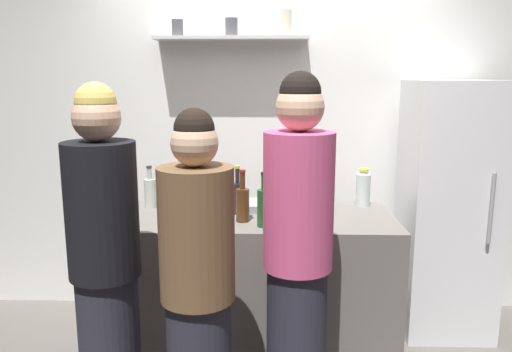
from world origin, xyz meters
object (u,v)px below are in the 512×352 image
(baking_pan, at_px, (273,206))
(refrigerator, at_px, (448,209))
(wine_bottle_pale_glass, at_px, (150,192))
(water_bottle_plastic, at_px, (363,189))
(person_brown_jacket, at_px, (198,291))
(wine_bottle_green_glass, at_px, (264,206))
(wine_bottle_amber_glass, at_px, (243,203))
(wine_bottle_dark_glass, at_px, (238,196))
(person_pink_top, at_px, (298,257))
(utensil_holder, at_px, (298,213))
(person_blonde, at_px, (105,265))

(baking_pan, bearing_deg, refrigerator, 10.35)
(wine_bottle_pale_glass, relative_size, water_bottle_plastic, 1.10)
(person_brown_jacket, bearing_deg, refrigerator, 48.18)
(baking_pan, height_order, wine_bottle_green_glass, wine_bottle_green_glass)
(wine_bottle_amber_glass, bearing_deg, wine_bottle_dark_glass, 103.41)
(wine_bottle_dark_glass, height_order, person_pink_top, person_pink_top)
(baking_pan, xyz_separation_m, person_pink_top, (0.11, -0.80, -0.05))
(utensil_holder, xyz_separation_m, wine_bottle_dark_glass, (-0.37, 0.20, 0.05))
(water_bottle_plastic, bearing_deg, utensil_holder, -137.24)
(refrigerator, bearing_deg, water_bottle_plastic, -170.43)
(baking_pan, height_order, utensil_holder, utensil_holder)
(wine_bottle_green_glass, height_order, person_blonde, person_blonde)
(refrigerator, relative_size, wine_bottle_green_glass, 5.50)
(refrigerator, height_order, wine_bottle_amber_glass, refrigerator)
(wine_bottle_amber_glass, bearing_deg, wine_bottle_pale_glass, 153.36)
(wine_bottle_dark_glass, height_order, person_blonde, person_blonde)
(wine_bottle_dark_glass, height_order, wine_bottle_amber_glass, wine_bottle_amber_glass)
(refrigerator, relative_size, wine_bottle_dark_glass, 5.71)
(water_bottle_plastic, bearing_deg, wine_bottle_dark_glass, -165.05)
(refrigerator, height_order, person_brown_jacket, refrigerator)
(refrigerator, xyz_separation_m, person_pink_top, (-1.08, -1.02, 0.03))
(person_pink_top, xyz_separation_m, person_brown_jacket, (-0.46, -0.21, -0.09))
(wine_bottle_dark_glass, bearing_deg, wine_bottle_pale_glass, 166.39)
(refrigerator, relative_size, person_brown_jacket, 1.06)
(water_bottle_plastic, xyz_separation_m, person_brown_jacket, (-0.94, -1.13, -0.23))
(refrigerator, xyz_separation_m, water_bottle_plastic, (-0.60, -0.10, 0.16))
(wine_bottle_pale_glass, distance_m, person_blonde, 0.93)
(wine_bottle_green_glass, bearing_deg, wine_bottle_dark_glass, 121.50)
(utensil_holder, height_order, wine_bottle_pale_glass, wine_bottle_pale_glass)
(baking_pan, distance_m, wine_bottle_pale_glass, 0.81)
(wine_bottle_pale_glass, bearing_deg, utensil_holder, -19.63)
(wine_bottle_dark_glass, relative_size, person_brown_jacket, 0.19)
(person_brown_jacket, distance_m, person_blonde, 0.49)
(utensil_holder, xyz_separation_m, wine_bottle_green_glass, (-0.20, -0.07, 0.06))
(wine_bottle_green_glass, xyz_separation_m, water_bottle_plastic, (0.65, 0.49, -0.01))
(wine_bottle_amber_glass, height_order, person_blonde, person_blonde)
(wine_bottle_amber_glass, distance_m, person_brown_jacket, 0.79)
(utensil_holder, height_order, water_bottle_plastic, water_bottle_plastic)
(utensil_holder, height_order, wine_bottle_green_glass, wine_bottle_green_glass)
(wine_bottle_amber_glass, height_order, person_pink_top, person_pink_top)
(utensil_holder, relative_size, wine_bottle_dark_glass, 0.68)
(baking_pan, relative_size, utensil_holder, 1.64)
(wine_bottle_dark_glass, bearing_deg, baking_pan, 24.34)
(wine_bottle_green_glass, bearing_deg, person_blonde, -146.60)
(refrigerator, xyz_separation_m, person_brown_jacket, (-1.54, -1.23, -0.06))
(refrigerator, relative_size, utensil_holder, 8.38)
(wine_bottle_dark_glass, bearing_deg, utensil_holder, -28.27)
(wine_bottle_dark_glass, distance_m, person_brown_jacket, 0.94)
(wine_bottle_pale_glass, distance_m, person_brown_jacket, 1.17)
(person_blonde, bearing_deg, wine_bottle_green_glass, 169.72)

